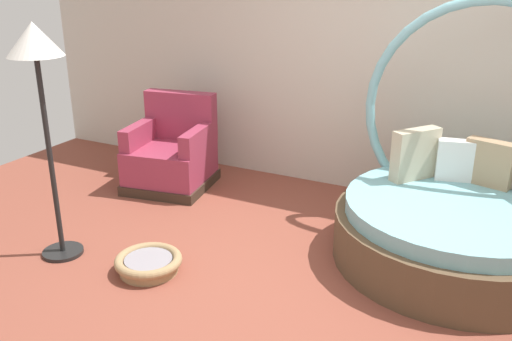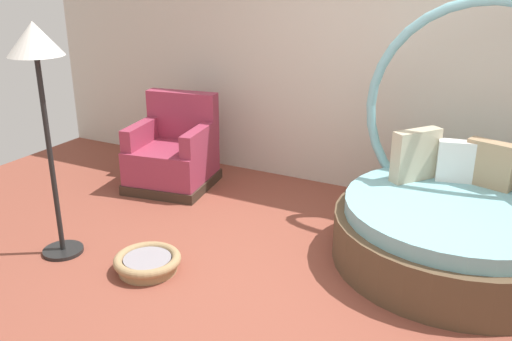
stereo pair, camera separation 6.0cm
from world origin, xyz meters
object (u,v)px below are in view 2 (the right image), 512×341
object	(u,v)px
round_daybed	(461,215)
pet_basket	(148,262)
red_armchair	(174,155)
floor_lamp	(37,63)

from	to	relation	value
round_daybed	pet_basket	size ratio (longest dim) A/B	3.89
red_armchair	floor_lamp	distance (m)	2.03
red_armchair	floor_lamp	size ratio (longest dim) A/B	0.52
round_daybed	red_armchair	xyz separation A→B (m)	(-2.88, 0.22, -0.04)
red_armchair	pet_basket	xyz separation A→B (m)	(0.85, -1.54, -0.26)
red_armchair	pet_basket	bearing A→B (deg)	-61.13
round_daybed	floor_lamp	world-z (taller)	round_daybed
round_daybed	floor_lamp	bearing A→B (deg)	-153.39
round_daybed	pet_basket	bearing A→B (deg)	-146.94
red_armchair	pet_basket	world-z (taller)	red_armchair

